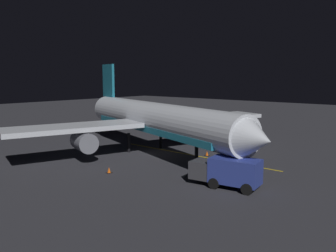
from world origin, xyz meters
TOP-DOWN VIEW (x-y plane):
  - ground_plane at (0.00, 0.00)m, footprint 180.00×180.00m
  - apron_guide_stripe at (-2.31, 4.00)m, footprint 0.37×21.26m
  - airliner at (-0.18, -0.56)m, footprint 32.85×35.62m
  - baggage_truck at (5.37, 13.12)m, footprint 2.93×6.01m
  - catering_truck at (-10.86, -3.30)m, footprint 6.78×3.62m
  - ground_crew_worker at (0.82, 11.63)m, footprint 0.40×0.40m
  - traffic_cone_near_left at (8.94, 2.33)m, footprint 0.50×0.50m
  - traffic_cone_near_right at (-3.12, 5.22)m, footprint 0.50×0.50m

SIDE VIEW (x-z plane):
  - ground_plane at x=0.00m, z-range -0.20..0.00m
  - apron_guide_stripe at x=-2.31m, z-range 0.00..0.01m
  - traffic_cone_near_left at x=8.94m, z-range -0.03..0.52m
  - traffic_cone_near_right at x=-3.12m, z-range -0.03..0.52m
  - ground_crew_worker at x=0.82m, z-range 0.02..1.76m
  - baggage_truck at x=5.37m, z-range 0.03..2.50m
  - catering_truck at x=-10.86m, z-range 0.05..2.48m
  - airliner at x=-0.18m, z-range -1.41..9.40m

